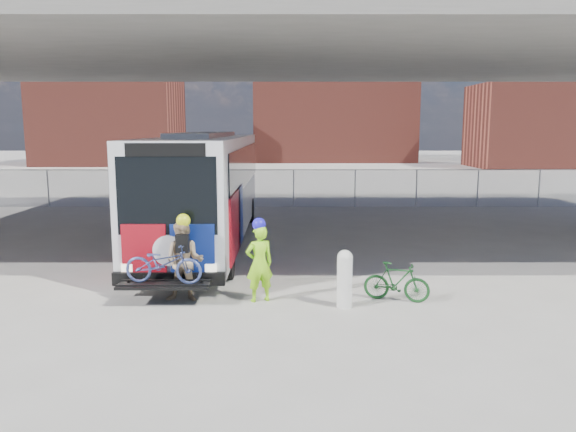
{
  "coord_description": "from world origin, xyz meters",
  "views": [
    {
      "loc": [
        0.69,
        -15.25,
        3.84
      ],
      "look_at": [
        0.71,
        -1.04,
        1.6
      ],
      "focal_mm": 35.0,
      "sensor_mm": 36.0,
      "label": 1
    }
  ],
  "objects_px": {
    "bus": "(206,181)",
    "bollard": "(345,277)",
    "cyclist_hivis": "(259,261)",
    "cyclist_tan": "(184,260)",
    "bike_parked": "(397,282)"
  },
  "relations": [
    {
      "from": "cyclist_hivis",
      "to": "bus",
      "type": "bearing_deg",
      "value": -93.52
    },
    {
      "from": "bollard",
      "to": "cyclist_hivis",
      "type": "distance_m",
      "value": 1.92
    },
    {
      "from": "bollard",
      "to": "bike_parked",
      "type": "height_order",
      "value": "bollard"
    },
    {
      "from": "bike_parked",
      "to": "cyclist_hivis",
      "type": "bearing_deg",
      "value": 108.22
    },
    {
      "from": "cyclist_hivis",
      "to": "bike_parked",
      "type": "bearing_deg",
      "value": 158.36
    },
    {
      "from": "bus",
      "to": "bollard",
      "type": "relative_size",
      "value": 10.25
    },
    {
      "from": "bike_parked",
      "to": "bollard",
      "type": "bearing_deg",
      "value": 128.03
    },
    {
      "from": "cyclist_hivis",
      "to": "cyclist_tan",
      "type": "relative_size",
      "value": 0.95
    },
    {
      "from": "bus",
      "to": "bollard",
      "type": "xyz_separation_m",
      "value": [
        3.92,
        -6.76,
        -1.43
      ]
    },
    {
      "from": "bollard",
      "to": "cyclist_hivis",
      "type": "xyz_separation_m",
      "value": [
        -1.85,
        0.44,
        0.23
      ]
    },
    {
      "from": "bus",
      "to": "bollard",
      "type": "bearing_deg",
      "value": -59.88
    },
    {
      "from": "bollard",
      "to": "cyclist_hivis",
      "type": "height_order",
      "value": "cyclist_hivis"
    },
    {
      "from": "bollard",
      "to": "bike_parked",
      "type": "relative_size",
      "value": 0.86
    },
    {
      "from": "cyclist_hivis",
      "to": "cyclist_tan",
      "type": "height_order",
      "value": "cyclist_tan"
    },
    {
      "from": "cyclist_tan",
      "to": "bike_parked",
      "type": "bearing_deg",
      "value": 2.56
    }
  ]
}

